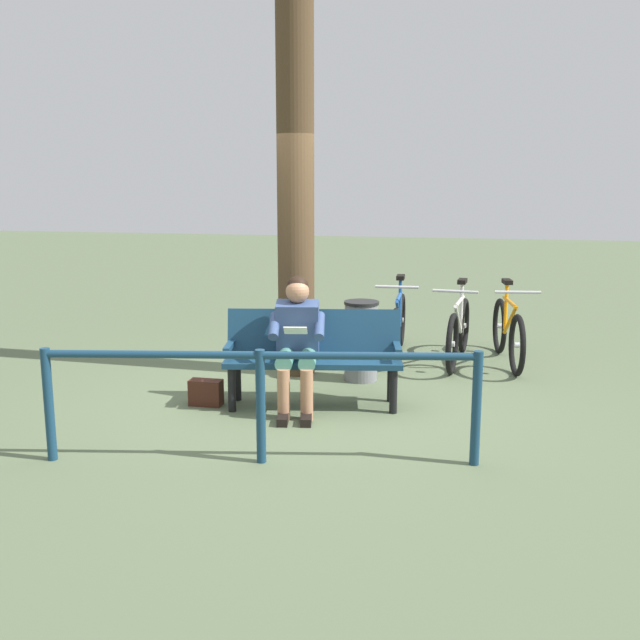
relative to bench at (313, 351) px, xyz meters
name	(u,v)px	position (x,y,z in m)	size (l,w,h in m)	color
ground_plane	(314,407)	(-0.02, 0.10, -0.51)	(40.00, 40.00, 0.00)	#566647
bench	(313,351)	(0.00, 0.00, 0.00)	(1.66, 0.75, 0.87)	navy
person_reading	(297,337)	(0.11, 0.19, 0.16)	(0.54, 0.81, 1.20)	#334772
handbag	(206,393)	(0.96, 0.25, -0.39)	(0.30, 0.14, 0.24)	#3F1E14
tree_trunk	(296,186)	(0.42, -1.04, 1.47)	(0.38, 0.38, 3.96)	#4C3823
litter_bin	(361,341)	(-0.30, -0.89, -0.09)	(0.36, 0.36, 0.83)	slate
bicycle_orange	(508,332)	(-1.82, -1.90, -0.15)	(0.48, 1.67, 0.94)	black
bicycle_silver	(458,332)	(-1.27, -1.82, -0.15)	(0.48, 1.68, 0.94)	black
bicycle_red	(399,326)	(-0.57, -2.02, -0.15)	(0.48, 1.68, 0.94)	black
railing_fence	(260,384)	(0.07, 1.45, 0.09)	(3.13, 0.63, 0.85)	navy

